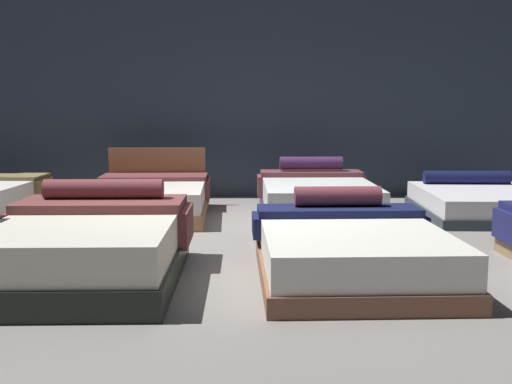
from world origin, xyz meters
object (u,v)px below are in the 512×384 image
bed_5 (150,199)px  bed_7 (482,202)px  bed_6 (317,198)px  bed_2 (351,251)px  bed_1 (88,247)px

bed_5 → bed_7: size_ratio=0.99×
bed_5 → bed_6: bearing=-3.0°
bed_2 → bed_6: 2.93m
bed_6 → bed_7: (2.19, 0.02, -0.07)m
bed_1 → bed_6: size_ratio=0.93×
bed_2 → bed_5: bed_5 is taller
bed_2 → bed_5: bearing=124.6°
bed_1 → bed_7: bed_1 is taller
bed_6 → bed_1: bearing=-127.4°
bed_7 → bed_6: bearing=-177.1°
bed_2 → bed_6: bed_6 is taller
bed_1 → bed_7: bearing=33.5°
bed_2 → bed_5: size_ratio=0.93×
bed_5 → bed_6: bed_5 is taller
bed_1 → bed_5: bed_5 is taller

